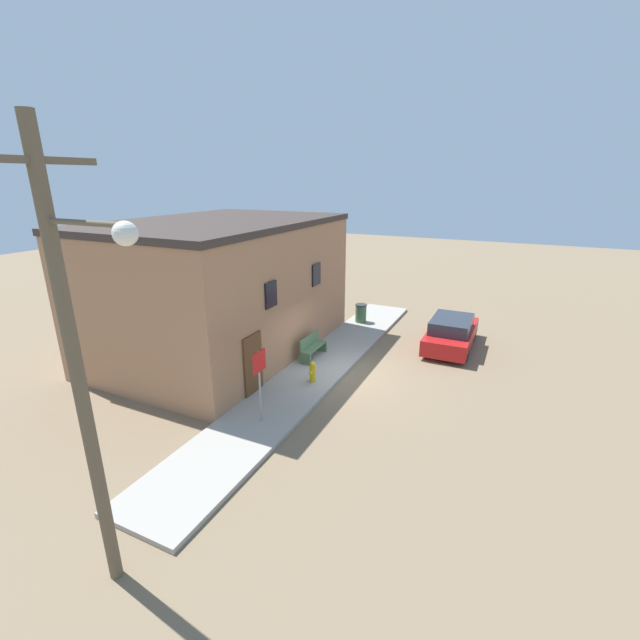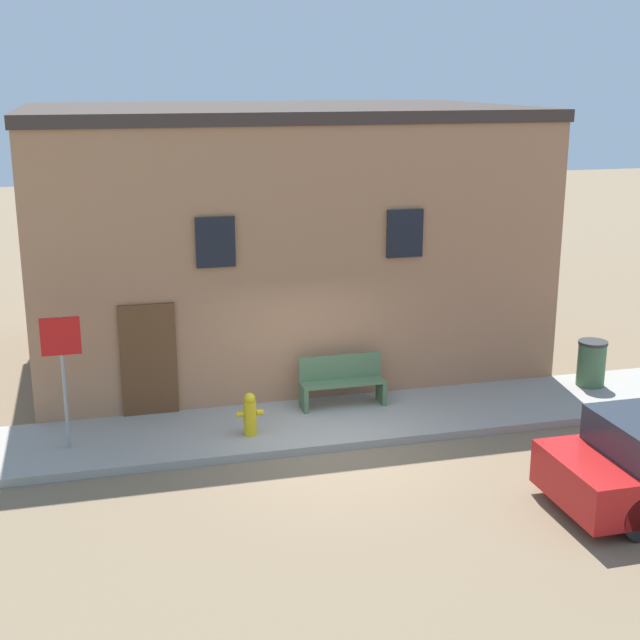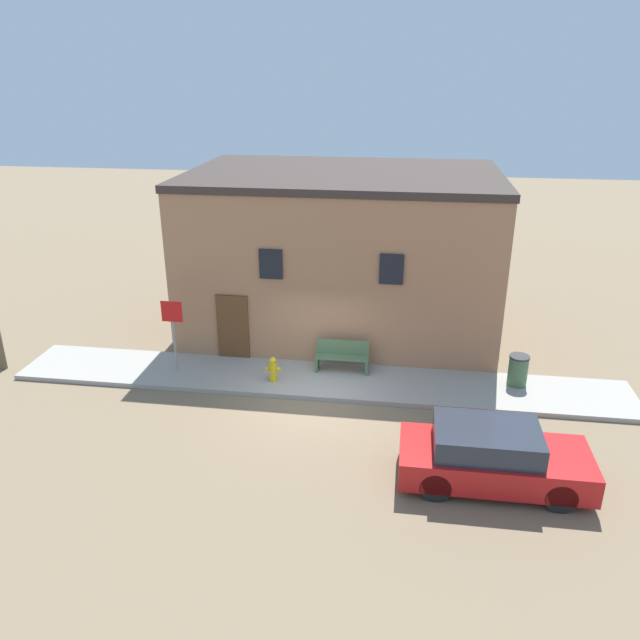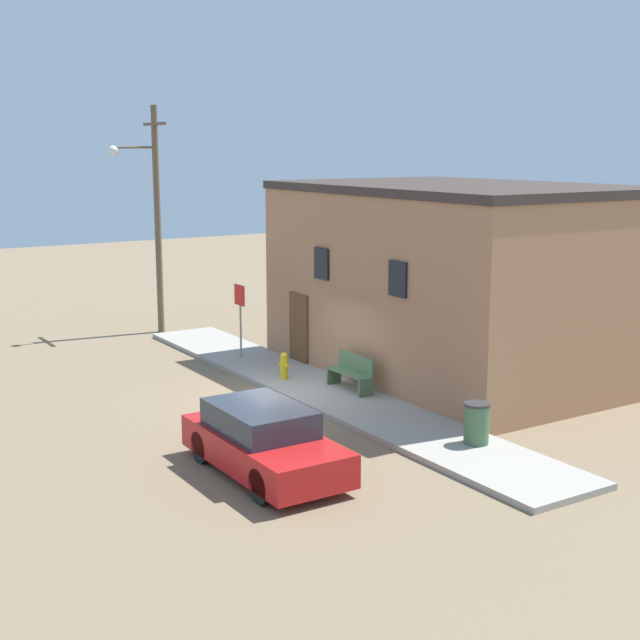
% 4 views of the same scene
% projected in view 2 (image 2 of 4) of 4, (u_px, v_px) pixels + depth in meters
% --- Properties ---
extents(ground_plane, '(80.00, 80.00, 0.00)m').
position_uv_depth(ground_plane, '(333.00, 452.00, 14.93)').
color(ground_plane, '#7A664C').
extents(sidewalk, '(17.98, 2.25, 0.14)m').
position_uv_depth(sidewalk, '(317.00, 424.00, 15.96)').
color(sidewalk, '#9E998E').
rests_on(sidewalk, ground).
extents(brick_building, '(10.26, 6.96, 5.48)m').
position_uv_depth(brick_building, '(274.00, 234.00, 19.54)').
color(brick_building, '#A87551').
rests_on(brick_building, ground).
extents(fire_hydrant, '(0.46, 0.22, 0.76)m').
position_uv_depth(fire_hydrant, '(250.00, 414.00, 15.21)').
color(fire_hydrant, gold).
rests_on(fire_hydrant, sidewalk).
extents(stop_sign, '(0.63, 0.06, 2.25)m').
position_uv_depth(stop_sign, '(62.00, 358.00, 14.35)').
color(stop_sign, gray).
rests_on(stop_sign, sidewalk).
extents(bench, '(1.59, 0.44, 0.95)m').
position_uv_depth(bench, '(342.00, 382.00, 16.56)').
color(bench, '#4C6B47').
rests_on(bench, sidewalk).
extents(trash_bin, '(0.57, 0.57, 0.91)m').
position_uv_depth(trash_bin, '(591.00, 363.00, 17.63)').
color(trash_bin, '#426642').
rests_on(trash_bin, sidewalk).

